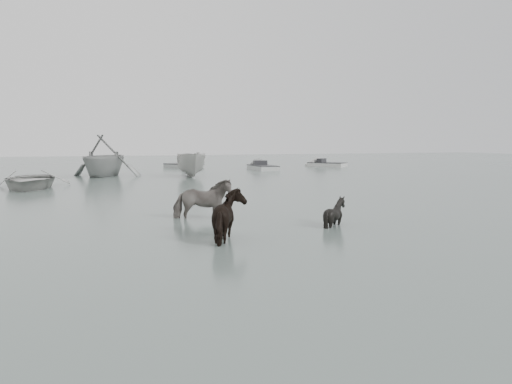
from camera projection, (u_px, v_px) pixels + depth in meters
ground at (268, 233)px, 13.24m from camera, size 140.00×140.00×0.00m
pony_pinto at (202, 194)px, 15.64m from camera, size 1.97×1.19×1.55m
pony_dark at (232, 210)px, 12.34m from camera, size 1.30×1.51×1.48m
pony_black at (335, 205)px, 14.43m from camera, size 1.12×1.01×1.17m
rowboat_lead at (29, 178)px, 25.67m from camera, size 4.05×5.39×1.06m
rowboat_trail at (104, 155)px, 33.99m from camera, size 6.96×7.28×2.98m
boat_small at (191, 163)px, 33.58m from camera, size 2.14×4.85×1.83m
skiff_port at (263, 165)px, 41.76m from camera, size 1.79×5.62×0.75m
skiff_mid at (184, 164)px, 44.22m from camera, size 3.93×5.24×0.75m
skiff_star at (327, 162)px, 46.90m from camera, size 4.21×4.74×0.75m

